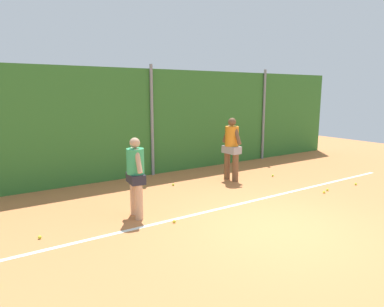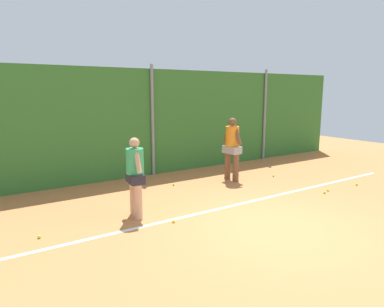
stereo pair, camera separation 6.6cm
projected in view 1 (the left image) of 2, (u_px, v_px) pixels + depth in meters
name	position (u px, v px, depth m)	size (l,w,h in m)	color
ground_plane	(225.00, 206.00, 8.22)	(26.55, 26.55, 0.00)	#C67542
hedge_fence_backdrop	(150.00, 123.00, 11.12)	(17.26, 0.25, 3.41)	#33702D
fence_post_center	(152.00, 121.00, 10.97)	(0.10, 0.10, 3.54)	gray
fence_post_right	(264.00, 115.00, 13.68)	(0.10, 0.10, 3.54)	gray
court_baseline_paint	(228.00, 207.00, 8.14)	(12.61, 0.10, 0.01)	white
player_foreground_near	(136.00, 173.00, 7.34)	(0.37, 0.73, 1.75)	tan
player_midcourt	(232.00, 146.00, 10.43)	(0.41, 0.81, 1.92)	brown
tennis_ball_0	(273.00, 176.00, 11.04)	(0.07, 0.07, 0.07)	#CCDB33
tennis_ball_1	(174.00, 221.00, 7.15)	(0.07, 0.07, 0.07)	#CCDB33
tennis_ball_3	(173.00, 185.00, 9.97)	(0.07, 0.07, 0.07)	#CCDB33
tennis_ball_4	(327.00, 190.00, 9.45)	(0.07, 0.07, 0.07)	#CCDB33
tennis_ball_5	(324.00, 192.00, 9.23)	(0.07, 0.07, 0.07)	#CCDB33
tennis_ball_6	(40.00, 237.00, 6.37)	(0.07, 0.07, 0.07)	#CCDB33
tennis_ball_7	(356.00, 184.00, 10.03)	(0.07, 0.07, 0.07)	#CCDB33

